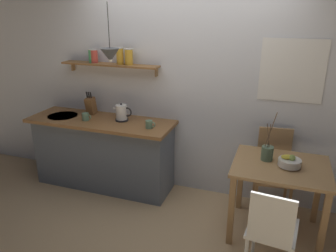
{
  "coord_description": "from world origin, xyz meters",
  "views": [
    {
      "loc": [
        1.07,
        -3.05,
        2.22
      ],
      "look_at": [
        -0.1,
        0.25,
        0.95
      ],
      "focal_mm": 35.3,
      "sensor_mm": 36.0,
      "label": 1
    }
  ],
  "objects_px": {
    "knife_block": "(91,105)",
    "coffee_mug_by_sink": "(86,117)",
    "dining_table": "(280,177)",
    "dining_chair_near": "(272,230)",
    "electric_kettle": "(122,113)",
    "dining_chair_far": "(273,168)",
    "pendant_lamp": "(110,55)",
    "coffee_mug_spare": "(149,124)",
    "twig_vase": "(267,153)",
    "fruit_bowl": "(289,162)"
  },
  "relations": [
    {
      "from": "knife_block",
      "to": "coffee_mug_by_sink",
      "type": "xyz_separation_m",
      "value": [
        0.06,
        -0.23,
        -0.07
      ]
    },
    {
      "from": "dining_table",
      "to": "dining_chair_near",
      "type": "distance_m",
      "value": 0.69
    },
    {
      "from": "electric_kettle",
      "to": "dining_chair_far",
      "type": "bearing_deg",
      "value": 1.84
    },
    {
      "from": "coffee_mug_by_sink",
      "to": "pendant_lamp",
      "type": "bearing_deg",
      "value": -0.71
    },
    {
      "from": "knife_block",
      "to": "coffee_mug_spare",
      "type": "relative_size",
      "value": 2.57
    },
    {
      "from": "coffee_mug_spare",
      "to": "pendant_lamp",
      "type": "relative_size",
      "value": 0.19
    },
    {
      "from": "coffee_mug_spare",
      "to": "dining_chair_far",
      "type": "bearing_deg",
      "value": 8.1
    },
    {
      "from": "twig_vase",
      "to": "coffee_mug_spare",
      "type": "bearing_deg",
      "value": 174.65
    },
    {
      "from": "twig_vase",
      "to": "dining_chair_far",
      "type": "bearing_deg",
      "value": 77.18
    },
    {
      "from": "twig_vase",
      "to": "knife_block",
      "type": "distance_m",
      "value": 2.25
    },
    {
      "from": "coffee_mug_spare",
      "to": "twig_vase",
      "type": "bearing_deg",
      "value": -5.35
    },
    {
      "from": "dining_chair_near",
      "to": "pendant_lamp",
      "type": "bearing_deg",
      "value": 155.24
    },
    {
      "from": "knife_block",
      "to": "pendant_lamp",
      "type": "bearing_deg",
      "value": -27.09
    },
    {
      "from": "knife_block",
      "to": "dining_chair_far",
      "type": "bearing_deg",
      "value": -0.74
    },
    {
      "from": "dining_table",
      "to": "fruit_bowl",
      "type": "relative_size",
      "value": 4.26
    },
    {
      "from": "fruit_bowl",
      "to": "coffee_mug_spare",
      "type": "bearing_deg",
      "value": 172.07
    },
    {
      "from": "coffee_mug_by_sink",
      "to": "pendant_lamp",
      "type": "height_order",
      "value": "pendant_lamp"
    },
    {
      "from": "dining_chair_far",
      "to": "coffee_mug_by_sink",
      "type": "xyz_separation_m",
      "value": [
        -2.23,
        -0.2,
        0.41
      ]
    },
    {
      "from": "dining_chair_far",
      "to": "pendant_lamp",
      "type": "relative_size",
      "value": 1.55
    },
    {
      "from": "fruit_bowl",
      "to": "knife_block",
      "type": "bearing_deg",
      "value": 169.73
    },
    {
      "from": "knife_block",
      "to": "pendant_lamp",
      "type": "height_order",
      "value": "pendant_lamp"
    },
    {
      "from": "dining_chair_far",
      "to": "pendant_lamp",
      "type": "bearing_deg",
      "value": -173.73
    },
    {
      "from": "fruit_bowl",
      "to": "pendant_lamp",
      "type": "relative_size",
      "value": 0.34
    },
    {
      "from": "dining_chair_near",
      "to": "coffee_mug_by_sink",
      "type": "distance_m",
      "value": 2.48
    },
    {
      "from": "twig_vase",
      "to": "coffee_mug_spare",
      "type": "relative_size",
      "value": 4.22
    },
    {
      "from": "dining_chair_far",
      "to": "coffee_mug_by_sink",
      "type": "height_order",
      "value": "coffee_mug_by_sink"
    },
    {
      "from": "dining_chair_far",
      "to": "fruit_bowl",
      "type": "bearing_deg",
      "value": -71.29
    },
    {
      "from": "dining_chair_near",
      "to": "coffee_mug_spare",
      "type": "relative_size",
      "value": 7.49
    },
    {
      "from": "dining_chair_far",
      "to": "coffee_mug_spare",
      "type": "xyz_separation_m",
      "value": [
        -1.39,
        -0.2,
        0.41
      ]
    },
    {
      "from": "dining_chair_far",
      "to": "electric_kettle",
      "type": "relative_size",
      "value": 4.03
    },
    {
      "from": "twig_vase",
      "to": "coffee_mug_spare",
      "type": "distance_m",
      "value": 1.33
    },
    {
      "from": "knife_block",
      "to": "coffee_mug_spare",
      "type": "xyz_separation_m",
      "value": [
        0.9,
        -0.23,
        -0.07
      ]
    },
    {
      "from": "fruit_bowl",
      "to": "pendant_lamp",
      "type": "xyz_separation_m",
      "value": [
        -1.98,
        0.21,
        0.89
      ]
    },
    {
      "from": "dining_table",
      "to": "coffee_mug_by_sink",
      "type": "distance_m",
      "value": 2.33
    },
    {
      "from": "dining_table",
      "to": "pendant_lamp",
      "type": "relative_size",
      "value": 1.44
    },
    {
      "from": "fruit_bowl",
      "to": "pendant_lamp",
      "type": "bearing_deg",
      "value": 173.98
    },
    {
      "from": "dining_chair_near",
      "to": "knife_block",
      "type": "relative_size",
      "value": 2.92
    },
    {
      "from": "fruit_bowl",
      "to": "electric_kettle",
      "type": "distance_m",
      "value": 1.99
    },
    {
      "from": "twig_vase",
      "to": "pendant_lamp",
      "type": "height_order",
      "value": "pendant_lamp"
    },
    {
      "from": "dining_chair_far",
      "to": "pendant_lamp",
      "type": "distance_m",
      "value": 2.19
    },
    {
      "from": "dining_table",
      "to": "electric_kettle",
      "type": "bearing_deg",
      "value": 169.95
    },
    {
      "from": "dining_chair_near",
      "to": "knife_block",
      "type": "height_order",
      "value": "knife_block"
    },
    {
      "from": "dining_table",
      "to": "pendant_lamp",
      "type": "bearing_deg",
      "value": 174.36
    },
    {
      "from": "dining_table",
      "to": "dining_chair_near",
      "type": "relative_size",
      "value": 1.03
    },
    {
      "from": "dining_chair_near",
      "to": "pendant_lamp",
      "type": "distance_m",
      "value": 2.4
    },
    {
      "from": "dining_chair_far",
      "to": "fruit_bowl",
      "type": "distance_m",
      "value": 0.52
    },
    {
      "from": "dining_chair_near",
      "to": "fruit_bowl",
      "type": "distance_m",
      "value": 0.74
    },
    {
      "from": "electric_kettle",
      "to": "knife_block",
      "type": "bearing_deg",
      "value": 169.73
    },
    {
      "from": "electric_kettle",
      "to": "pendant_lamp",
      "type": "relative_size",
      "value": 0.38
    },
    {
      "from": "dining_chair_near",
      "to": "pendant_lamp",
      "type": "relative_size",
      "value": 1.41
    }
  ]
}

